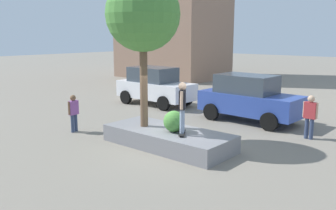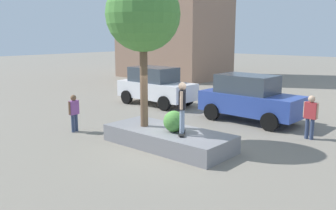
# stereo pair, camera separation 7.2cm
# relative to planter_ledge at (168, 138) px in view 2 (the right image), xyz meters

# --- Properties ---
(ground_plane) EXTENTS (120.00, 120.00, 0.00)m
(ground_plane) POSITION_rel_planter_ledge_xyz_m (0.14, -0.02, -0.31)
(ground_plane) COLOR gray
(planter_ledge) EXTENTS (4.74, 1.98, 0.61)m
(planter_ledge) POSITION_rel_planter_ledge_xyz_m (0.00, 0.00, 0.00)
(planter_ledge) COLOR gray
(planter_ledge) RESTS_ON ground
(plaza_tree) EXTENTS (2.64, 2.64, 5.35)m
(plaza_tree) POSITION_rel_planter_ledge_xyz_m (-1.02, -0.15, 4.31)
(plaza_tree) COLOR brown
(plaza_tree) RESTS_ON planter_ledge
(boxwood_shrub) EXTENTS (0.74, 0.74, 0.74)m
(boxwood_shrub) POSITION_rel_planter_ledge_xyz_m (0.31, -0.04, 0.68)
(boxwood_shrub) COLOR #4C8C3D
(boxwood_shrub) RESTS_ON planter_ledge
(skateboard) EXTENTS (0.64, 0.77, 0.07)m
(skateboard) POSITION_rel_planter_ledge_xyz_m (0.77, -0.16, 0.36)
(skateboard) COLOR black
(skateboard) RESTS_ON planter_ledge
(skateboarder) EXTENTS (0.41, 0.51, 1.71)m
(skateboarder) POSITION_rel_planter_ledge_xyz_m (0.77, -0.16, 1.37)
(skateboarder) COLOR #8C9EB7
(skateboarder) RESTS_ON skateboard
(police_car) EXTENTS (4.61, 2.20, 2.13)m
(police_car) POSITION_rel_planter_ledge_xyz_m (-5.76, 5.58, 0.78)
(police_car) COLOR white
(police_car) RESTS_ON ground
(sedan_parked) EXTENTS (4.66, 2.28, 2.14)m
(sedan_parked) POSITION_rel_planter_ledge_xyz_m (0.29, 5.37, 0.78)
(sedan_parked) COLOR #2D479E
(sedan_parked) RESTS_ON ground
(bystander_watching) EXTENTS (0.24, 0.52, 1.54)m
(bystander_watching) POSITION_rel_planter_ledge_xyz_m (-4.21, -1.00, 0.58)
(bystander_watching) COLOR navy
(bystander_watching) RESTS_ON ground
(pedestrian_crossing) EXTENTS (0.57, 0.26, 1.69)m
(pedestrian_crossing) POSITION_rel_planter_ledge_xyz_m (3.47, 4.24, 0.67)
(pedestrian_crossing) COLOR navy
(pedestrian_crossing) RESTS_ON ground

